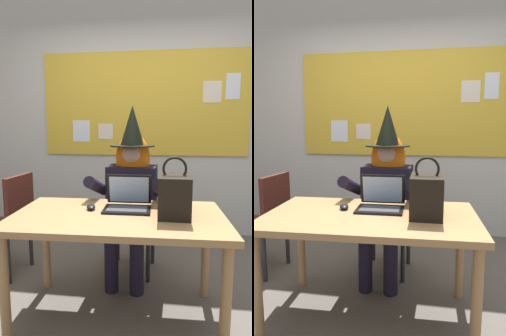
% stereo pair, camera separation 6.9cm
% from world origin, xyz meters
% --- Properties ---
extents(ground_plane, '(24.00, 24.00, 0.00)m').
position_xyz_m(ground_plane, '(0.00, 0.00, 0.00)').
color(ground_plane, '#5B544C').
extents(wall_back_bulletin, '(5.82, 1.90, 2.84)m').
position_xyz_m(wall_back_bulletin, '(0.00, 1.73, 1.43)').
color(wall_back_bulletin, beige).
rests_on(wall_back_bulletin, ground).
extents(desk_main, '(1.39, 0.81, 0.73)m').
position_xyz_m(desk_main, '(-0.04, 0.02, 0.64)').
color(desk_main, '#A37547').
rests_on(desk_main, ground).
extents(chair_at_desk, '(0.45, 0.45, 0.88)m').
position_xyz_m(chair_at_desk, '(-0.02, 0.76, 0.49)').
color(chair_at_desk, '#4C1E19').
rests_on(chair_at_desk, ground).
extents(person_costumed, '(0.61, 0.67, 1.47)m').
position_xyz_m(person_costumed, '(-0.02, 0.64, 0.78)').
color(person_costumed, black).
rests_on(person_costumed, ground).
extents(laptop, '(0.32, 0.27, 0.23)m').
position_xyz_m(laptop, '(0.01, 0.16, 0.78)').
color(laptop, black).
rests_on(laptop, desk_main).
extents(computer_mouse, '(0.09, 0.12, 0.03)m').
position_xyz_m(computer_mouse, '(-0.24, 0.10, 0.74)').
color(computer_mouse, black).
rests_on(computer_mouse, desk_main).
extents(handbag, '(0.20, 0.30, 0.38)m').
position_xyz_m(handbag, '(0.32, 0.05, 0.86)').
color(handbag, black).
rests_on(handbag, desk_main).
extents(chair_spare_by_window, '(0.46, 0.46, 0.88)m').
position_xyz_m(chair_spare_by_window, '(-1.07, 0.50, 0.49)').
color(chair_spare_by_window, '#4C1E19').
rests_on(chair_spare_by_window, ground).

